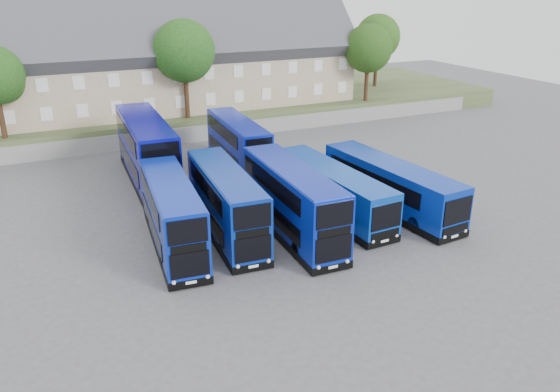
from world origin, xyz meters
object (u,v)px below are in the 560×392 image
at_px(tree_mid, 185,53).
at_px(tree_east, 369,50).
at_px(dd_front_mid, 226,205).
at_px(tree_far, 378,39).
at_px(dd_front_left, 172,216).
at_px(coach_east_a, 332,192).

relative_size(tree_mid, tree_east, 1.12).
bearing_deg(dd_front_mid, tree_far, 47.61).
xyz_separation_m(dd_front_left, coach_east_a, (10.72, 0.46, -0.42)).
distance_m(dd_front_mid, tree_mid, 23.47).
height_order(dd_front_mid, tree_east, tree_east).
bearing_deg(tree_mid, dd_front_left, -108.62).
distance_m(tree_mid, tree_east, 20.02).
relative_size(dd_front_left, tree_far, 1.17).
xyz_separation_m(dd_front_mid, coach_east_a, (7.39, 0.18, -0.45)).
relative_size(dd_front_mid, tree_far, 1.18).
bearing_deg(dd_front_left, coach_east_a, 7.88).
bearing_deg(tree_east, tree_far, 49.40).
height_order(tree_mid, tree_far, tree_mid).
bearing_deg(coach_east_a, dd_front_mid, 178.62).
relative_size(dd_front_mid, coach_east_a, 0.90).
bearing_deg(tree_mid, dd_front_mid, -100.85).
bearing_deg(tree_far, dd_front_mid, -136.46).
distance_m(dd_front_left, tree_mid, 24.57).
relative_size(dd_front_left, dd_front_mid, 0.99).
xyz_separation_m(coach_east_a, tree_far, (22.88, 28.58, 6.21)).
bearing_deg(coach_east_a, tree_east, 49.22).
distance_m(coach_east_a, tree_far, 37.13).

